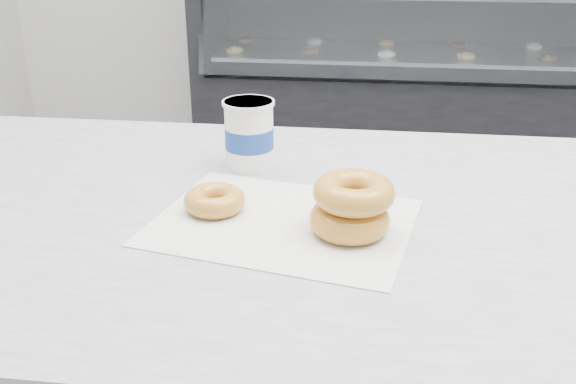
% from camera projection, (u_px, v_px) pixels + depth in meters
% --- Properties ---
extents(display_case, '(2.40, 0.74, 1.25)m').
position_uv_depth(display_case, '(422.00, 70.00, 3.49)').
color(display_case, black).
rests_on(display_case, ground).
extents(wax_paper, '(0.39, 0.32, 0.00)m').
position_uv_depth(wax_paper, '(283.00, 222.00, 0.87)').
color(wax_paper, silver).
rests_on(wax_paper, counter).
extents(donut_single, '(0.10, 0.10, 0.03)m').
position_uv_depth(donut_single, '(215.00, 200.00, 0.90)').
color(donut_single, gold).
rests_on(donut_single, wax_paper).
extents(donut_stack, '(0.11, 0.11, 0.07)m').
position_uv_depth(donut_stack, '(352.00, 206.00, 0.83)').
color(donut_stack, gold).
rests_on(donut_stack, wax_paper).
extents(coffee_cup, '(0.10, 0.10, 0.11)m').
position_uv_depth(coffee_cup, '(249.00, 134.00, 1.03)').
color(coffee_cup, white).
rests_on(coffee_cup, counter).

